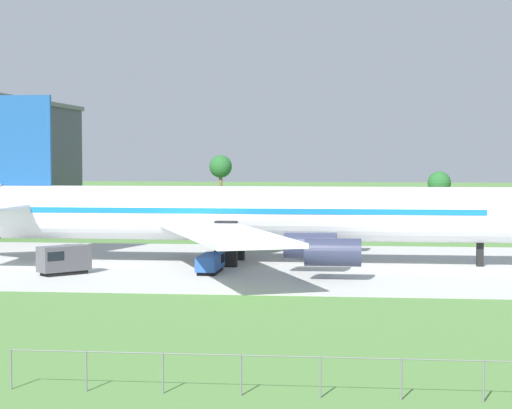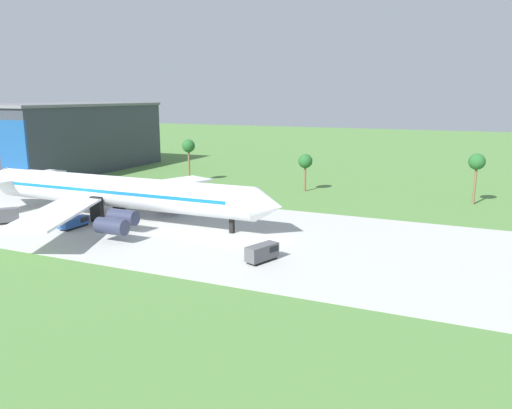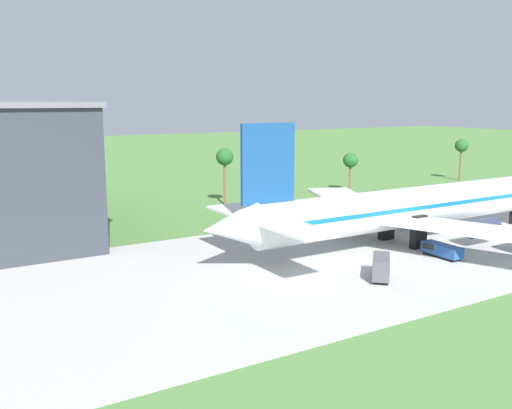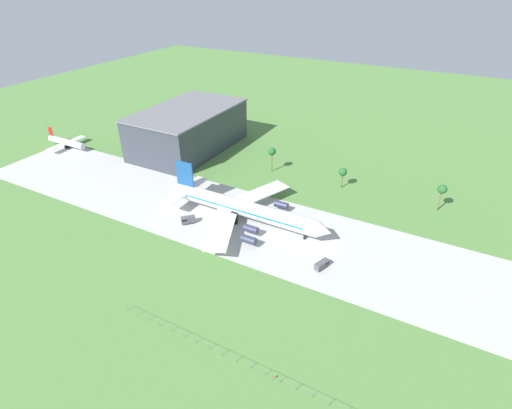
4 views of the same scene
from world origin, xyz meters
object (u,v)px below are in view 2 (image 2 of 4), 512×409
Objects in this scene: catering_van at (3,216)px; terminal_building at (60,137)px; baggage_tug at (75,222)px; jet_airliner at (114,192)px; fuel_truck at (263,252)px.

terminal_building is (-42.68, 58.93, 9.17)m from catering_van.
terminal_building reaches higher than baggage_tug.
catering_van is at bearing -54.09° from terminal_building.
jet_airliner is 21.02m from catering_van.
terminal_building is at bearing 148.37° from fuel_truck.
baggage_tug is at bearing -44.15° from terminal_building.
jet_airliner is at bearing 34.36° from catering_van.
catering_van is (-53.75, 0.45, 0.19)m from fuel_truck.
terminal_building is (-59.72, 47.28, 5.22)m from jet_airliner.
jet_airliner reaches higher than baggage_tug.
baggage_tug is 1.19× the size of catering_van.
jet_airliner is at bearing 161.75° from fuel_truck.
baggage_tug is 0.10× the size of terminal_building.
baggage_tug is 1.07× the size of fuel_truck.
jet_airliner is at bearing 73.16° from baggage_tug.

